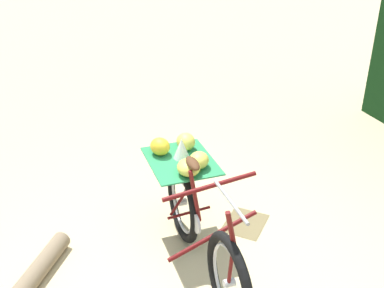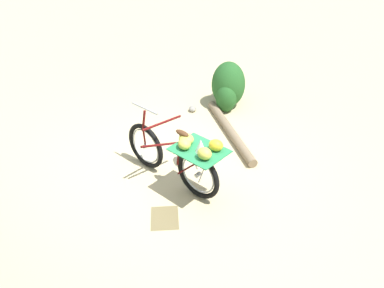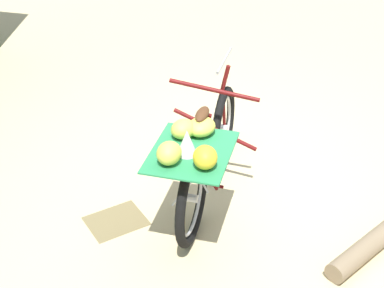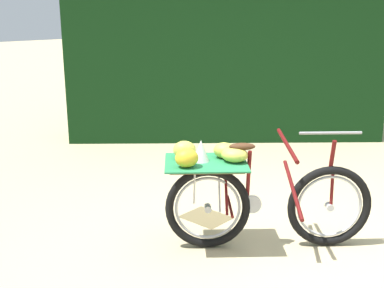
{
  "view_description": "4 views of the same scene",
  "coord_description": "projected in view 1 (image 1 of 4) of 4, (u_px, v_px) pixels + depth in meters",
  "views": [
    {
      "loc": [
        -2.51,
        -1.02,
        2.67
      ],
      "look_at": [
        0.65,
        0.43,
        0.91
      ],
      "focal_mm": 43.1,
      "sensor_mm": 36.0,
      "label": 1
    },
    {
      "loc": [
        4.57,
        0.1,
        3.5
      ],
      "look_at": [
        0.61,
        0.39,
        0.9
      ],
      "focal_mm": 35.27,
      "sensor_mm": 36.0,
      "label": 2
    },
    {
      "loc": [
        2.27,
        3.31,
        2.88
      ],
      "look_at": [
        0.61,
        0.57,
        0.9
      ],
      "focal_mm": 53.64,
      "sensor_mm": 36.0,
      "label": 3
    },
    {
      "loc": [
        -1.9,
        3.41,
        1.99
      ],
      "look_at": [
        0.64,
        0.58,
        0.94
      ],
      "focal_mm": 45.09,
      "sensor_mm": 36.0,
      "label": 4
    }
  ],
  "objects": [
    {
      "name": "bicycle",
      "position": [
        197.0,
        214.0,
        3.7
      ],
      "size": [
        1.49,
        1.45,
        1.03
      ],
      "rotation": [
        0.0,
        0.0,
        -2.38
      ],
      "color": "black",
      "rests_on": "ground_plane"
    },
    {
      "name": "leaf_litter_patch",
      "position": [
        245.0,
        223.0,
        4.41
      ],
      "size": [
        0.44,
        0.36,
        0.01
      ],
      "primitive_type": "cube",
      "color": "olive",
      "rests_on": "ground_plane"
    }
  ]
}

